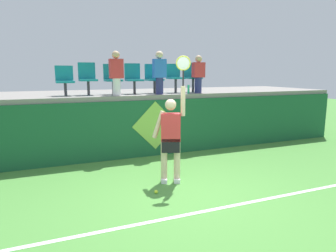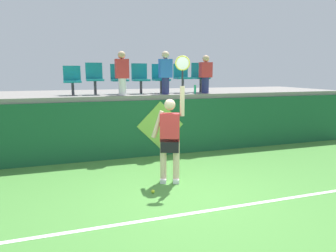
# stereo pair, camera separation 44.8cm
# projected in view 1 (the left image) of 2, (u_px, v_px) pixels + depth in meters

# --- Properties ---
(ground_plane) EXTENTS (40.00, 40.00, 0.00)m
(ground_plane) POSITION_uv_depth(u_px,v_px,m) (191.00, 195.00, 5.45)
(ground_plane) COLOR #478438
(court_back_wall) EXTENTS (13.02, 0.20, 1.48)m
(court_back_wall) POSITION_uv_depth(u_px,v_px,m) (142.00, 128.00, 7.90)
(court_back_wall) COLOR #195633
(court_back_wall) RESTS_ON ground_plane
(spectator_platform) EXTENTS (13.02, 3.13, 0.12)m
(spectator_platform) POSITION_uv_depth(u_px,v_px,m) (127.00, 94.00, 9.14)
(spectator_platform) COLOR gray
(spectator_platform) RESTS_ON court_back_wall
(court_baseline_stripe) EXTENTS (11.71, 0.08, 0.01)m
(court_baseline_stripe) POSITION_uv_depth(u_px,v_px,m) (209.00, 210.00, 4.86)
(court_baseline_stripe) COLOR white
(court_baseline_stripe) RESTS_ON ground_plane
(tennis_player) EXTENTS (0.72, 0.38, 2.50)m
(tennis_player) POSITION_uv_depth(u_px,v_px,m) (171.00, 136.00, 5.97)
(tennis_player) COLOR white
(tennis_player) RESTS_ON ground_plane
(tennis_ball) EXTENTS (0.07, 0.07, 0.07)m
(tennis_ball) POSITION_uv_depth(u_px,v_px,m) (156.00, 192.00, 5.53)
(tennis_ball) COLOR #D1E533
(tennis_ball) RESTS_ON ground_plane
(water_bottle) EXTENTS (0.06, 0.06, 0.24)m
(water_bottle) POSITION_uv_depth(u_px,v_px,m) (188.00, 89.00, 8.43)
(water_bottle) COLOR #26B272
(water_bottle) RESTS_ON spectator_platform
(stadium_chair_0) EXTENTS (0.44, 0.42, 0.76)m
(stadium_chair_0) POSITION_uv_depth(u_px,v_px,m) (65.00, 79.00, 7.65)
(stadium_chair_0) COLOR #38383D
(stadium_chair_0) RESTS_ON spectator_platform
(stadium_chair_1) EXTENTS (0.44, 0.42, 0.84)m
(stadium_chair_1) POSITION_uv_depth(u_px,v_px,m) (88.00, 77.00, 7.85)
(stadium_chair_1) COLOR #38383D
(stadium_chair_1) RESTS_ON spectator_platform
(stadium_chair_2) EXTENTS (0.44, 0.42, 0.81)m
(stadium_chair_2) POSITION_uv_depth(u_px,v_px,m) (113.00, 78.00, 8.10)
(stadium_chair_2) COLOR #38383D
(stadium_chair_2) RESTS_ON spectator_platform
(stadium_chair_3) EXTENTS (0.44, 0.42, 0.83)m
(stadium_chair_3) POSITION_uv_depth(u_px,v_px,m) (133.00, 77.00, 8.32)
(stadium_chair_3) COLOR #38383D
(stadium_chair_3) RESTS_ON spectator_platform
(stadium_chair_4) EXTENTS (0.44, 0.42, 0.82)m
(stadium_chair_4) POSITION_uv_depth(u_px,v_px,m) (154.00, 77.00, 8.54)
(stadium_chair_4) COLOR #38383D
(stadium_chair_4) RESTS_ON spectator_platform
(stadium_chair_5) EXTENTS (0.44, 0.42, 0.83)m
(stadium_chair_5) POSITION_uv_depth(u_px,v_px,m) (175.00, 76.00, 8.78)
(stadium_chair_5) COLOR #38383D
(stadium_chair_5) RESTS_ON spectator_platform
(stadium_chair_6) EXTENTS (0.44, 0.42, 0.86)m
(stadium_chair_6) POSITION_uv_depth(u_px,v_px,m) (192.00, 76.00, 8.99)
(stadium_chair_6) COLOR #38383D
(stadium_chair_6) RESTS_ON spectator_platform
(spectator_0) EXTENTS (0.34, 0.20, 1.06)m
(spectator_0) POSITION_uv_depth(u_px,v_px,m) (198.00, 73.00, 8.62)
(spectator_0) COLOR navy
(spectator_0) RESTS_ON spectator_platform
(spectator_1) EXTENTS (0.34, 0.21, 1.14)m
(spectator_1) POSITION_uv_depth(u_px,v_px,m) (159.00, 72.00, 8.09)
(spectator_1) COLOR navy
(spectator_1) RESTS_ON spectator_platform
(spectator_2) EXTENTS (0.34, 0.20, 1.12)m
(spectator_2) POSITION_uv_depth(u_px,v_px,m) (116.00, 72.00, 7.66)
(spectator_2) COLOR white
(spectator_2) RESTS_ON spectator_platform
(wall_signage_mount) EXTENTS (1.27, 0.01, 1.45)m
(wall_signage_mount) POSITION_uv_depth(u_px,v_px,m) (156.00, 155.00, 8.06)
(wall_signage_mount) COLOR #195633
(wall_signage_mount) RESTS_ON ground_plane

